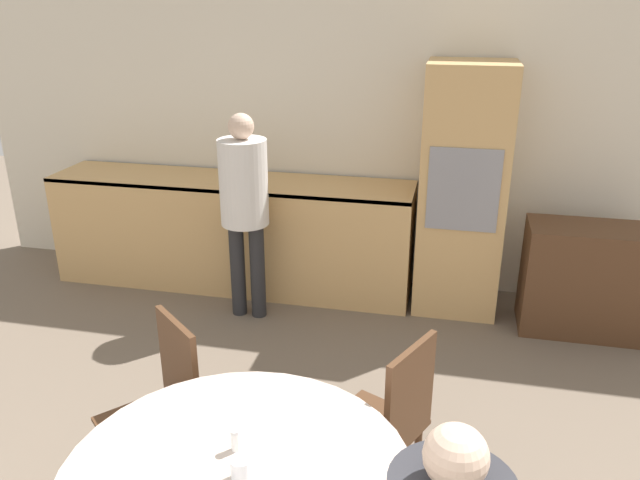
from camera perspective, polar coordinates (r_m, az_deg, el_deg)
name	(u,v)px	position (r m, az deg, el deg)	size (l,w,h in m)	color
wall_back	(374,131)	(5.09, 4.94, 9.93)	(6.92, 0.05, 2.60)	silver
kitchen_counter	(232,231)	(5.26, -8.01, 0.83)	(2.99, 0.60, 0.92)	tan
oven_unit	(463,191)	(4.81, 12.90, 4.39)	(0.63, 0.59, 1.89)	tan
sideboard	(588,280)	(4.90, 23.29, -3.36)	(0.91, 0.45, 0.80)	#51331E
chair_far_left	(164,402)	(3.16, -14.07, -14.17)	(0.56, 0.56, 0.92)	#51331E
chair_far_right	(391,419)	(2.98, 6.49, -15.94)	(0.53, 0.53, 0.92)	#51331E
person_standing	(244,196)	(4.55, -6.94, 4.00)	(0.35, 0.35, 1.56)	#262628
cup	(241,469)	(2.27, -7.24, -20.10)	(0.07, 0.07, 0.09)	silver
salt_shaker	(235,440)	(2.38, -7.76, -17.67)	(0.03, 0.03, 0.09)	white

